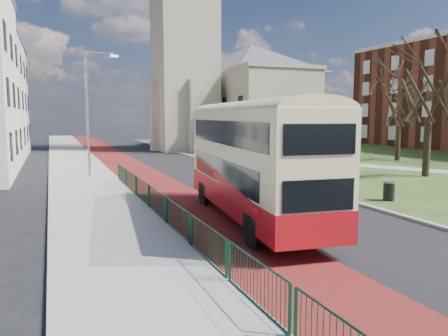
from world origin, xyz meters
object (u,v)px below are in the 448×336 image
litter_bin (389,191)px  bus (253,156)px  winter_tree_near (431,78)px  streetlamp (90,107)px  winter_tree_far (400,99)px

litter_bin → bus: bearing=-171.7°
bus → winter_tree_near: (15.90, 6.80, 3.92)m
bus → winter_tree_near: bearing=29.4°
streetlamp → bus: streetlamp is taller
streetlamp → winter_tree_near: winter_tree_near is taller
streetlamp → winter_tree_far: (26.36, 0.94, 0.86)m
streetlamp → winter_tree_far: 26.39m
streetlamp → bus: (4.69, -14.53, -2.07)m
streetlamp → bus: bearing=-72.1°
bus → litter_bin: (7.66, 1.11, -2.03)m
winter_tree_near → winter_tree_far: 10.47m
winter_tree_near → litter_bin: (-8.25, -5.69, -5.95)m
litter_bin → streetlamp: bearing=132.6°
winter_tree_far → litter_bin: winter_tree_far is taller
bus → litter_bin: 8.00m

